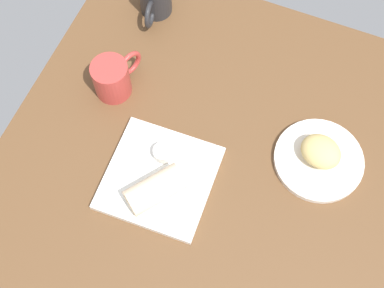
# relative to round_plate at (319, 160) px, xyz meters

# --- Properties ---
(dining_table) EXTENTS (1.10, 0.90, 0.04)m
(dining_table) POSITION_rel_round_plate_xyz_m (-0.16, 0.24, -0.03)
(dining_table) COLOR brown
(dining_table) RESTS_ON ground
(round_plate) EXTENTS (0.20, 0.20, 0.01)m
(round_plate) POSITION_rel_round_plate_xyz_m (0.00, 0.00, 0.00)
(round_plate) COLOR silver
(round_plate) RESTS_ON dining_table
(scone_pastry) EXTENTS (0.10, 0.11, 0.05)m
(scone_pastry) POSITION_rel_round_plate_xyz_m (0.01, 0.00, 0.03)
(scone_pastry) COLOR tan
(scone_pastry) RESTS_ON round_plate
(square_plate) EXTENTS (0.24, 0.24, 0.02)m
(square_plate) POSITION_rel_round_plate_xyz_m (-0.17, 0.31, 0.00)
(square_plate) COLOR white
(square_plate) RESTS_ON dining_table
(sauce_cup) EXTENTS (0.04, 0.04, 0.03)m
(sauce_cup) POSITION_rel_round_plate_xyz_m (-0.12, 0.32, 0.02)
(sauce_cup) COLOR silver
(sauce_cup) RESTS_ON square_plate
(breakfast_wrap) EXTENTS (0.14, 0.12, 0.06)m
(breakfast_wrap) POSITION_rel_round_plate_xyz_m (-0.21, 0.30, 0.04)
(breakfast_wrap) COLOR beige
(breakfast_wrap) RESTS_ON square_plate
(second_mug) EXTENTS (0.13, 0.09, 0.09)m
(second_mug) POSITION_rel_round_plate_xyz_m (-0.00, 0.50, 0.04)
(second_mug) COLOR #B23833
(second_mug) RESTS_ON dining_table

